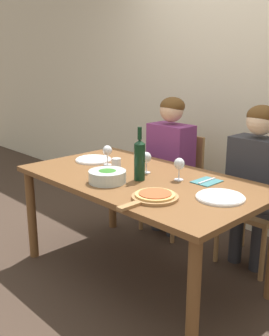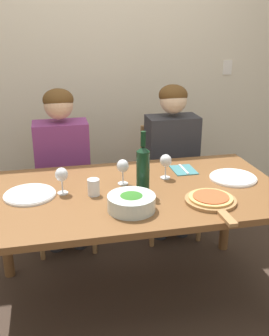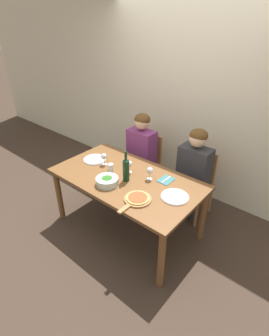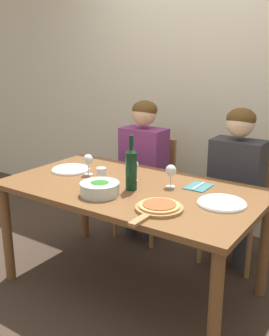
# 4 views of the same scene
# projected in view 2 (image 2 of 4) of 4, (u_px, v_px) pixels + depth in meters

# --- Properties ---
(ground_plane) EXTENTS (40.00, 40.00, 0.00)m
(ground_plane) POSITION_uv_depth(u_px,v_px,m) (135.00, 297.00, 2.47)
(ground_plane) COLOR #3D2D23
(back_wall) EXTENTS (10.00, 0.06, 2.70)m
(back_wall) POSITION_uv_depth(u_px,v_px,m) (100.00, 58.00, 3.16)
(back_wall) COLOR beige
(back_wall) RESTS_ON ground
(dining_table) EXTENTS (1.69, 0.94, 0.74)m
(dining_table) POSITION_uv_depth(u_px,v_px,m) (135.00, 204.00, 2.24)
(dining_table) COLOR brown
(dining_table) RESTS_ON ground
(chair_left) EXTENTS (0.42, 0.42, 0.86)m
(chair_left) POSITION_uv_depth(u_px,v_px,m) (64.00, 185.00, 2.98)
(chair_left) COLOR #9E7042
(chair_left) RESTS_ON ground
(chair_right) EXTENTS (0.42, 0.42, 0.86)m
(chair_right) POSITION_uv_depth(u_px,v_px,m) (167.00, 176.00, 3.15)
(chair_right) COLOR #9E7042
(chair_right) RESTS_ON ground
(person_woman) EXTENTS (0.47, 0.51, 1.20)m
(person_woman) POSITION_uv_depth(u_px,v_px,m) (62.00, 157.00, 2.79)
(person_woman) COLOR #28282D
(person_woman) RESTS_ON ground
(person_man) EXTENTS (0.47, 0.51, 1.20)m
(person_man) POSITION_uv_depth(u_px,v_px,m) (172.00, 149.00, 2.96)
(person_man) COLOR #28282D
(person_man) RESTS_ON ground
(wine_bottle) EXTENTS (0.07, 0.07, 0.35)m
(wine_bottle) POSITION_uv_depth(u_px,v_px,m) (143.00, 169.00, 2.12)
(wine_bottle) COLOR black
(wine_bottle) RESTS_ON dining_table
(broccoli_bowl) EXTENTS (0.24, 0.24, 0.09)m
(broccoli_bowl) POSITION_uv_depth(u_px,v_px,m) (131.00, 202.00, 1.97)
(broccoli_bowl) COLOR silver
(broccoli_bowl) RESTS_ON dining_table
(dinner_plate_left) EXTENTS (0.28, 0.28, 0.02)m
(dinner_plate_left) POSITION_uv_depth(u_px,v_px,m) (30.00, 194.00, 2.13)
(dinner_plate_left) COLOR white
(dinner_plate_left) RESTS_ON dining_table
(dinner_plate_right) EXTENTS (0.28, 0.28, 0.02)m
(dinner_plate_right) POSITION_uv_depth(u_px,v_px,m) (233.00, 178.00, 2.36)
(dinner_plate_right) COLOR white
(dinner_plate_right) RESTS_ON dining_table
(pizza_on_board) EXTENTS (0.27, 0.41, 0.04)m
(pizza_on_board) POSITION_uv_depth(u_px,v_px,m) (211.00, 200.00, 2.05)
(pizza_on_board) COLOR #9E7042
(pizza_on_board) RESTS_ON dining_table
(wine_glass_left) EXTENTS (0.07, 0.07, 0.15)m
(wine_glass_left) POSITION_uv_depth(u_px,v_px,m) (62.00, 176.00, 2.13)
(wine_glass_left) COLOR silver
(wine_glass_left) RESTS_ON dining_table
(wine_glass_right) EXTENTS (0.07, 0.07, 0.15)m
(wine_glass_right) POSITION_uv_depth(u_px,v_px,m) (166.00, 162.00, 2.34)
(wine_glass_right) COLOR silver
(wine_glass_right) RESTS_ON dining_table
(wine_glass_centre) EXTENTS (0.07, 0.07, 0.15)m
(wine_glass_centre) POSITION_uv_depth(u_px,v_px,m) (123.00, 167.00, 2.26)
(wine_glass_centre) COLOR silver
(wine_glass_centre) RESTS_ON dining_table
(water_tumbler) EXTENTS (0.07, 0.07, 0.09)m
(water_tumbler) POSITION_uv_depth(u_px,v_px,m) (94.00, 187.00, 2.13)
(water_tumbler) COLOR silver
(water_tumbler) RESTS_ON dining_table
(fork_on_napkin) EXTENTS (0.14, 0.18, 0.01)m
(fork_on_napkin) POSITION_uv_depth(u_px,v_px,m) (184.00, 170.00, 2.50)
(fork_on_napkin) COLOR #387075
(fork_on_napkin) RESTS_ON dining_table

